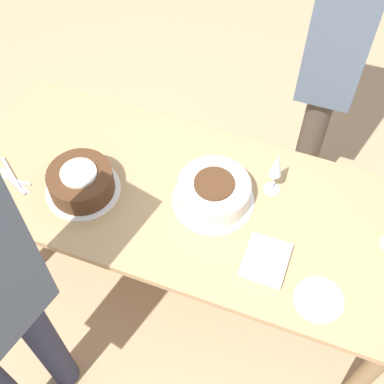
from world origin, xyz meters
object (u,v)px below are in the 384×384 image
(cake_center_white, at_px, (214,193))
(person_watching, at_px, (341,32))
(wine_glass_far, at_px, (276,166))
(cake_front_chocolate, at_px, (81,182))

(cake_center_white, xyz_separation_m, person_watching, (0.27, 0.69, 0.28))
(cake_center_white, xyz_separation_m, wine_glass_far, (0.19, 0.12, 0.09))
(person_watching, bearing_deg, cake_front_chocolate, -43.73)
(cake_center_white, distance_m, wine_glass_far, 0.25)
(wine_glass_far, xyz_separation_m, person_watching, (0.08, 0.57, 0.18))
(cake_center_white, relative_size, person_watching, 0.18)
(wine_glass_far, distance_m, person_watching, 0.60)
(cake_front_chocolate, xyz_separation_m, person_watching, (0.75, 0.82, 0.28))
(cake_center_white, distance_m, person_watching, 0.79)
(cake_front_chocolate, height_order, wine_glass_far, wine_glass_far)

